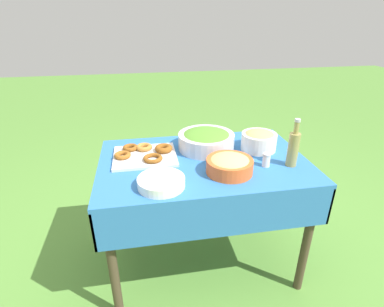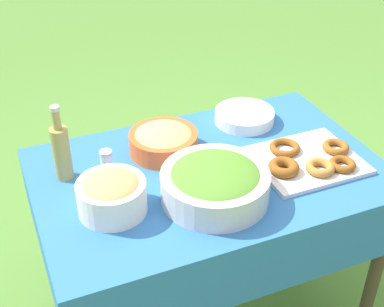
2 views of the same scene
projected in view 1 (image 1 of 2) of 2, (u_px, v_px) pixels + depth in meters
name	position (u px, v px, depth m)	size (l,w,h in m)	color
ground_plane	(202.00, 259.00, 2.09)	(14.00, 14.00, 0.00)	#568C38
picnic_table	(203.00, 177.00, 1.80)	(1.21, 0.78, 0.77)	#2D6BB2
salad_bowl	(206.00, 140.00, 1.87)	(0.35, 0.35, 0.12)	silver
pasta_bowl	(230.00, 164.00, 1.60)	(0.25, 0.25, 0.10)	#E05B28
donut_platter	(145.00, 154.00, 1.78)	(0.38, 0.31, 0.05)	silver
plate_stack	(161.00, 182.00, 1.48)	(0.24, 0.24, 0.05)	white
olive_oil_bottle	(293.00, 148.00, 1.64)	(0.06, 0.06, 0.27)	#998E4C
bread_bowl	(259.00, 140.00, 1.86)	(0.22, 0.22, 0.13)	white
salt_shaker	(266.00, 160.00, 1.66)	(0.04, 0.04, 0.08)	white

